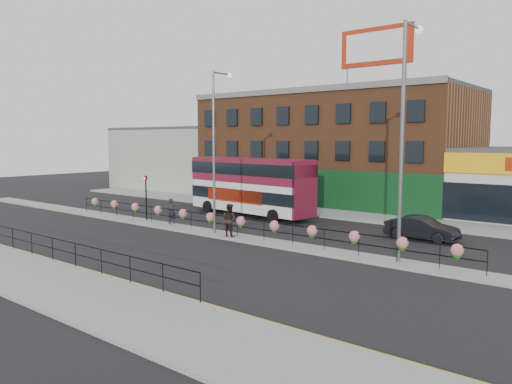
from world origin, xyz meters
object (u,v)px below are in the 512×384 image
Objects in this scene: lamp_column_west at (217,138)px; lamp_column_east at (405,121)px; double_decker_bus at (250,181)px; pedestrian_b at (229,220)px; car at (422,228)px; pedestrian_a at (171,211)px.

lamp_column_east is (11.74, 0.38, 0.77)m from lamp_column_west.
lamp_column_west is at bearing -178.15° from lamp_column_east.
double_decker_bus is 5.72× the size of pedestrian_b.
car is 2.17× the size of pedestrian_b.
double_decker_bus is 2.64× the size of car.
double_decker_bus is 1.14× the size of lamp_column_west.
pedestrian_a is 0.16× the size of lamp_column_east.
car is 16.31m from pedestrian_a.
pedestrian_b is (6.02, -0.77, 0.11)m from pedestrian_a.
lamp_column_east is at bearing -167.07° from car.
pedestrian_b is at bearing -77.65° from pedestrian_a.
lamp_column_east is at bearing -70.34° from pedestrian_a.
pedestrian_a is (-15.12, -6.10, 0.33)m from car.
lamp_column_east is at bearing -175.39° from pedestrian_b.
double_decker_bus reaches higher than car.
lamp_column_west reaches higher than pedestrian_b.
lamp_column_east reaches higher than car.
lamp_column_west is at bearing 122.93° from car.
lamp_column_west is (3.32, -7.29, 3.27)m from double_decker_bus.
lamp_column_west is (-10.49, -6.46, 5.32)m from car.
pedestrian_b is 11.83m from lamp_column_east.
double_decker_bus is 6.44× the size of pedestrian_a.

